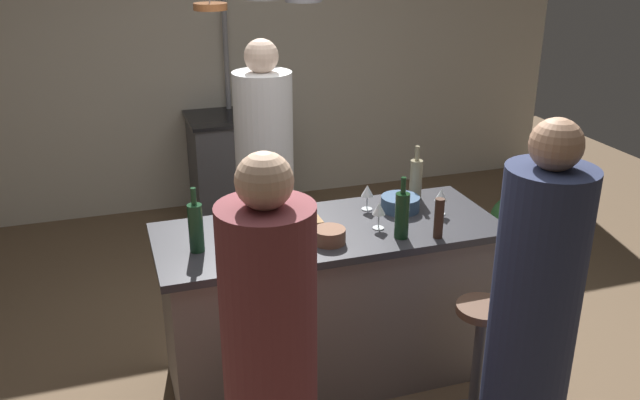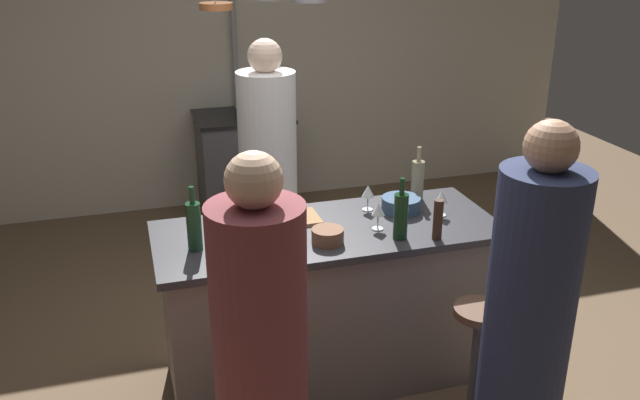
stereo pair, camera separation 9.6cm
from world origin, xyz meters
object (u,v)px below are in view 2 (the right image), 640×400
Objects in this scene: chef at (269,185)px; guest_left at (261,378)px; pepper_mill at (438,220)px; wine_bottle_green at (194,225)px; potted_plant at (520,227)px; wine_bottle_rose at (259,222)px; mixing_bowl_blue at (401,204)px; bar_stool_right at (476,362)px; guest_right at (526,333)px; wine_bottle_white at (418,179)px; wine_bottle_red at (401,215)px; wine_glass_near_left_guest at (378,210)px; wine_glass_by_chef at (368,192)px; mixing_bowl_wooden at (328,236)px; cutting_board at (289,219)px; wine_glass_near_right_guest at (442,198)px; stove_range at (245,165)px.

guest_left is (-0.46, -1.93, -0.03)m from chef.
chef is 1.38m from pepper_mill.
pepper_mill is at bearing -10.86° from wine_bottle_green.
potted_plant is 2.46m from wine_bottle_rose.
mixing_bowl_blue is at bearing 12.37° from wine_bottle_rose.
chef is 8.30× the size of pepper_mill.
guest_left is 2.46× the size of bar_stool_right.
guest_left is 1.11m from guest_right.
wine_bottle_white is at bearing 87.12° from guest_right.
wine_bottle_red reaches higher than wine_glass_near_left_guest.
chef is 0.90m from wine_glass_by_chef.
wine_bottle_green reaches higher than bar_stool_right.
mixing_bowl_wooden is (-0.54, 0.11, -0.07)m from pepper_mill.
mixing_bowl_blue is (1.14, 0.16, -0.09)m from wine_bottle_green.
wine_glass_by_chef is 0.19m from mixing_bowl_blue.
cutting_board is 0.62m from wine_bottle_red.
bar_stool_right is 3.24× the size of pepper_mill.
mixing_bowl_wooden is (-0.34, -0.34, -0.07)m from wine_glass_by_chef.
mixing_bowl_wooden is at bearing 144.12° from bar_stool_right.
chef reaches higher than wine_glass_near_right_guest.
stove_range is at bearing 80.62° from guest_left.
potted_plant is 1.88m from pepper_mill.
wine_bottle_white is at bearing 7.03° from cutting_board.
wine_bottle_white is (1.18, 1.23, 0.25)m from guest_left.
pepper_mill is at bearing -103.48° from wine_bottle_white.
wine_glass_near_right_guest is at bearing -84.74° from wine_bottle_white.
pepper_mill reaches higher than mixing_bowl_wooden.
chef is at bearing 85.38° from cutting_board.
chef is 1.24m from wine_glass_near_right_guest.
chef is 11.94× the size of wine_glass_near_right_guest.
stove_range is at bearing 85.71° from cutting_board.
bar_stool_right is (0.57, -3.07, -0.07)m from stove_range.
mixing_bowl_blue is at bearing 28.42° from mixing_bowl_wooden.
potted_plant is (1.77, -1.56, -0.15)m from stove_range.
wine_bottle_white is at bearing 41.74° from mixing_bowl_blue.
cutting_board is at bearing 121.65° from guest_right.
stove_range is 6.10× the size of wine_glass_by_chef.
pepper_mill is at bearing -65.78° from wine_glass_by_chef.
bar_stool_right is 0.57m from guest_right.
mixing_bowl_blue is at bearing 46.79° from guest_left.
chef is 1.11m from wine_glass_near_left_guest.
potted_plant is 1.95m from wine_glass_near_left_guest.
cutting_board is (0.39, 1.13, 0.13)m from guest_left.
wine_bottle_white is at bearing 13.06° from wine_bottle_green.
wine_bottle_rose is at bearing 78.23° from guest_left.
wine_glass_near_left_guest reaches higher than stove_range.
wine_glass_by_chef is (-0.03, 0.39, -0.02)m from wine_bottle_red.
wine_bottle_green is 1.33m from wine_glass_near_right_guest.
potted_plant is 3.56× the size of wine_glass_near_left_guest.
mixing_bowl_blue is at bearing 8.01° from wine_bottle_green.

